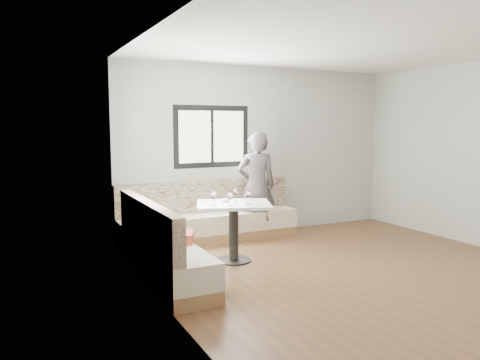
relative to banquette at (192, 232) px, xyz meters
name	(u,v)px	position (x,y,z in m)	size (l,w,h in m)	color
room	(350,160)	(1.51, -1.55, 1.08)	(5.01, 5.01, 2.81)	brown
banquette	(192,232)	(0.00, 0.00, 0.00)	(2.90, 2.80, 0.95)	#956C48
table	(234,218)	(0.41, -0.53, 0.27)	(1.18, 1.06, 0.80)	black
person	(257,186)	(1.31, 0.49, 0.53)	(0.63, 0.41, 1.72)	#4E464A
olive_ramekin	(226,200)	(0.36, -0.38, 0.48)	(0.09, 0.09, 0.04)	white
wine_glass_a	(214,196)	(0.10, -0.56, 0.59)	(0.08, 0.08, 0.17)	white
wine_glass_b	(230,197)	(0.28, -0.69, 0.59)	(0.08, 0.08, 0.17)	white
wine_glass_c	(248,195)	(0.54, -0.69, 0.59)	(0.08, 0.08, 0.17)	white
wine_glass_d	(235,193)	(0.48, -0.44, 0.59)	(0.08, 0.08, 0.17)	white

